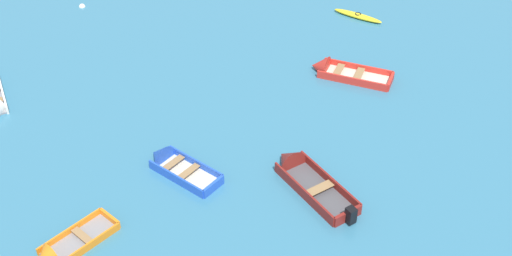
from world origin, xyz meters
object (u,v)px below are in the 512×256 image
(rowboat_maroon_cluster_inner, at_px, (301,173))
(mooring_buoy_near_foreground, at_px, (82,7))
(rowboat_red_far_right, at_px, (334,70))
(kayak_yellow_near_left, at_px, (358,16))
(rowboat_blue_center, at_px, (171,163))
(rowboat_orange_far_back, at_px, (58,253))

(rowboat_maroon_cluster_inner, distance_m, mooring_buoy_near_foreground, 19.92)
(rowboat_red_far_right, height_order, kayak_yellow_near_left, rowboat_red_far_right)
(rowboat_blue_center, height_order, kayak_yellow_near_left, rowboat_blue_center)
(rowboat_orange_far_back, bearing_deg, kayak_yellow_near_left, 45.93)
(rowboat_orange_far_back, bearing_deg, rowboat_red_far_right, 39.38)
(kayak_yellow_near_left, xyz_separation_m, mooring_buoy_near_foreground, (-16.27, 3.73, -0.14))
(rowboat_red_far_right, relative_size, kayak_yellow_near_left, 1.63)
(rowboat_red_far_right, xyz_separation_m, rowboat_maroon_cluster_inner, (-3.24, -7.69, 0.04))
(rowboat_maroon_cluster_inner, bearing_deg, mooring_buoy_near_foreground, 120.87)
(rowboat_red_far_right, relative_size, rowboat_orange_far_back, 1.29)
(rowboat_red_far_right, distance_m, rowboat_blue_center, 10.69)
(rowboat_maroon_cluster_inner, height_order, kayak_yellow_near_left, rowboat_maroon_cluster_inner)
(rowboat_red_far_right, bearing_deg, rowboat_blue_center, -144.52)
(kayak_yellow_near_left, distance_m, mooring_buoy_near_foreground, 16.70)
(mooring_buoy_near_foreground, bearing_deg, kayak_yellow_near_left, -12.90)
(rowboat_blue_center, height_order, rowboat_orange_far_back, rowboat_blue_center)
(rowboat_red_far_right, relative_size, rowboat_maroon_cluster_inner, 0.91)
(mooring_buoy_near_foreground, bearing_deg, rowboat_orange_far_back, -88.84)
(mooring_buoy_near_foreground, bearing_deg, rowboat_maroon_cluster_inner, -59.13)
(rowboat_orange_far_back, height_order, mooring_buoy_near_foreground, rowboat_orange_far_back)
(rowboat_maroon_cluster_inner, relative_size, kayak_yellow_near_left, 1.79)
(rowboat_orange_far_back, height_order, rowboat_maroon_cluster_inner, rowboat_maroon_cluster_inner)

